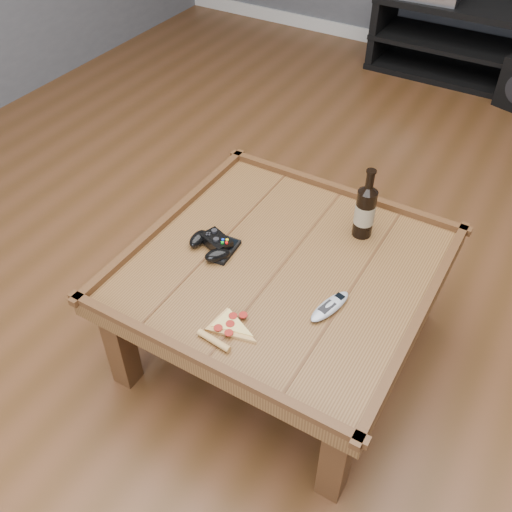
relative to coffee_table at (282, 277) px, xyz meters
The scene contains 9 objects.
ground 0.39m from the coffee_table, ahead, with size 6.00×6.00×0.00m, color #4D2E16.
baseboard 3.01m from the coffee_table, 90.00° to the left, with size 5.00×0.02×0.10m, color silver.
coffee_table is the anchor object (origin of this frame).
media_console 2.75m from the coffee_table, 90.00° to the left, with size 1.40×0.45×0.50m.
beer_bottle 0.38m from the coffee_table, 59.72° to the left, with size 0.07×0.07×0.28m.
game_controller 0.27m from the coffee_table, 166.40° to the right, with size 0.18×0.16×0.05m.
pizza_slice 0.35m from the coffee_table, 91.21° to the right, with size 0.15×0.22×0.02m.
smartphone 0.23m from the coffee_table, 166.98° to the right, with size 0.08×0.14×0.02m.
remote_control 0.26m from the coffee_table, 25.17° to the right, with size 0.10×0.18×0.03m.
Camera 1 is at (0.64, -1.27, 1.80)m, focal length 40.00 mm.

